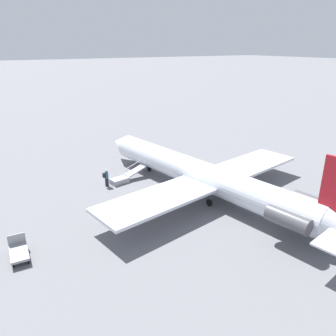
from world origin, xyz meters
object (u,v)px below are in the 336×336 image
(boarding_stairs, at_px, (123,178))
(passenger, at_px, (106,177))
(airplane_main, at_px, (207,177))
(luggage_cart, at_px, (19,251))

(boarding_stairs, xyz_separation_m, passenger, (-0.19, 1.80, 0.63))
(airplane_main, height_order, passenger, airplane_main)
(boarding_stairs, relative_size, luggage_cart, 1.83)
(passenger, bearing_deg, luggage_cart, -148.84)
(boarding_stairs, bearing_deg, passenger, 176.34)
(luggage_cart, bearing_deg, airplane_main, -83.33)
(boarding_stairs, height_order, passenger, passenger)
(airplane_main, relative_size, boarding_stairs, 7.05)
(airplane_main, relative_size, passenger, 16.72)
(passenger, height_order, luggage_cart, passenger)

